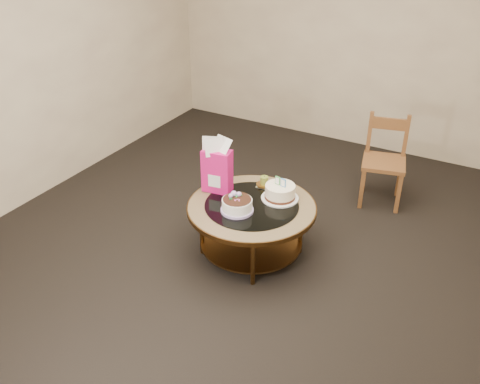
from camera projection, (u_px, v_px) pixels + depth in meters
The scene contains 8 objects.
ground at pixel (251, 252), 4.41m from camera, with size 5.00×5.00×0.00m, color black.
room_walls at pixel (253, 69), 3.64m from camera, with size 4.52×5.02×2.61m.
coffee_table at pixel (252, 213), 4.22m from camera, with size 1.02×1.02×0.46m.
decorated_cake at pixel (237, 206), 4.07m from camera, with size 0.25×0.25×0.15m.
cream_cake at pixel (280, 192), 4.23m from camera, with size 0.30×0.30×0.19m.
gift_bag at pixel (217, 165), 4.26m from camera, with size 0.25×0.19×0.46m.
pillar_candle at pixel (264, 183), 4.42m from camera, with size 0.13×0.13×0.10m.
dining_chair at pixel (384, 160), 4.94m from camera, with size 0.46×0.46×0.83m.
Camera 1 is at (1.67, -3.16, 2.63)m, focal length 40.00 mm.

